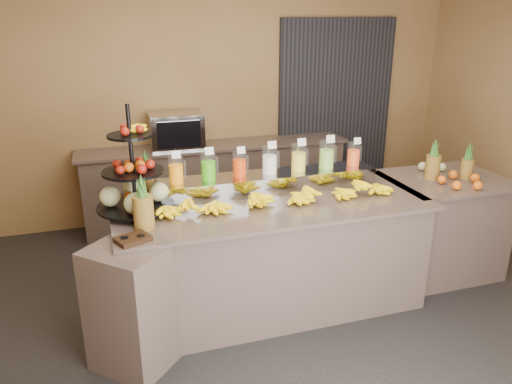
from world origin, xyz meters
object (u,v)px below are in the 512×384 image
condiment_caddy (133,239)px  pitcher_tray (269,182)px  oven_warmer (176,130)px  banana_heap (277,194)px  right_fruit_pile (454,174)px  fruit_stand (139,185)px

condiment_caddy → pitcher_tray: bearing=29.4°
pitcher_tray → oven_warmer: bearing=107.0°
banana_heap → oven_warmer: (-0.48, 1.96, 0.12)m
banana_heap → right_fruit_pile: 1.67m
pitcher_tray → right_fruit_pile: (1.64, -0.29, -0.01)m
banana_heap → condiment_caddy: 1.21m
pitcher_tray → oven_warmer: size_ratio=3.20×
banana_heap → fruit_stand: 1.07m
banana_heap → fruit_stand: (-1.05, 0.15, 0.14)m
condiment_caddy → oven_warmer: (0.67, 2.34, 0.18)m
pitcher_tray → banana_heap: banana_heap is taller
banana_heap → condiment_caddy: size_ratio=9.23×
banana_heap → oven_warmer: bearing=103.6°
oven_warmer → pitcher_tray: bearing=-72.2°
condiment_caddy → oven_warmer: size_ratio=0.37×
pitcher_tray → right_fruit_pile: 1.66m
banana_heap → oven_warmer: size_ratio=3.40×
banana_heap → condiment_caddy: bearing=-161.8°
right_fruit_pile → oven_warmer: oven_warmer is taller
banana_heap → fruit_stand: size_ratio=2.41×
condiment_caddy → right_fruit_pile: (2.82, 0.38, 0.05)m
pitcher_tray → fruit_stand: 1.10m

